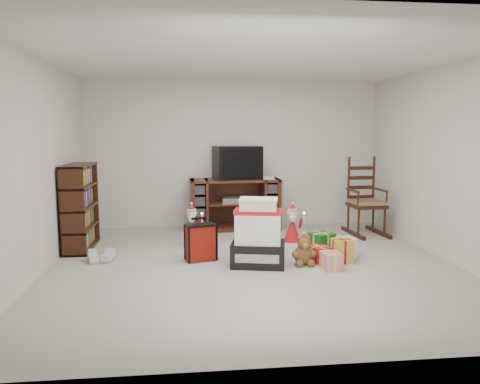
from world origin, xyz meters
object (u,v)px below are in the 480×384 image
gift_pile (258,237)px  gift_cluster (330,251)px  bookshelf (80,208)px  sneaker_pair (101,257)px  tv_stand (235,204)px  rocking_chair (365,207)px  mrs_claus_figurine (192,229)px  crt_television (237,163)px  teddy_bear (304,252)px  red_suitcase (201,242)px  santa_figurine (292,228)px

gift_pile → gift_cluster: 0.98m
bookshelf → sneaker_pair: (0.39, -0.72, -0.53)m
tv_stand → rocking_chair: rocking_chair is taller
bookshelf → mrs_claus_figurine: bearing=0.8°
bookshelf → crt_television: size_ratio=1.46×
teddy_bear → crt_television: 2.51m
teddy_bear → rocking_chair: bearing=49.1°
bookshelf → gift_cluster: 3.50m
sneaker_pair → teddy_bear: bearing=-16.7°
tv_stand → red_suitcase: size_ratio=2.70×
red_suitcase → crt_television: size_ratio=0.68×
red_suitcase → crt_television: bearing=54.8°
bookshelf → santa_figurine: (3.03, -0.09, -0.34)m
crt_television → red_suitcase: bearing=-118.7°
bookshelf → gift_cluster: bearing=-17.0°
bookshelf → teddy_bear: bookshelf is taller
gift_cluster → tv_stand: bearing=116.1°
gift_pile → sneaker_pair: 2.04m
teddy_bear → mrs_claus_figurine: bearing=139.5°
santa_figurine → gift_cluster: santa_figurine is taller
red_suitcase → mrs_claus_figurine: (-0.11, 0.85, -0.01)m
teddy_bear → gift_cluster: (0.38, 0.14, -0.03)m
gift_cluster → crt_television: (-0.98, 2.10, 1.00)m
red_suitcase → gift_cluster: bearing=-22.3°
gift_cluster → crt_television: bearing=114.9°
rocking_chair → santa_figurine: (-1.33, -0.58, -0.21)m
tv_stand → sneaker_pair: (-1.91, -1.79, -0.38)m
tv_stand → teddy_bear: size_ratio=4.18×
rocking_chair → gift_pile: bearing=-145.1°
red_suitcase → teddy_bear: bearing=-30.3°
mrs_claus_figurine → crt_television: crt_television is taller
teddy_bear → santa_figurine: size_ratio=0.59×
crt_television → santa_figurine: bearing=-69.0°
tv_stand → gift_cluster: (1.02, -2.08, -0.30)m
rocking_chair → santa_figurine: 1.47m
bookshelf → teddy_bear: bearing=-21.5°
santa_figurine → crt_television: 1.63m
rocking_chair → santa_figurine: bearing=-160.3°
sneaker_pair → crt_television: (1.95, 1.81, 1.08)m
crt_television → sneaker_pair: bearing=-146.4°
red_suitcase → santa_figurine: santa_figurine is taller
teddy_bear → tv_stand: bearing=106.0°
gift_cluster → sneaker_pair: bearing=174.3°
gift_pile → santa_figurine: (0.66, 1.03, -0.12)m
rocking_chair → red_suitcase: 3.00m
crt_television → bookshelf: bearing=-164.5°
rocking_chair → gift_pile: 2.56m
tv_stand → teddy_bear: tv_stand is taller
bookshelf → crt_television: 2.64m
santa_figurine → gift_cluster: (0.29, -0.92, -0.11)m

